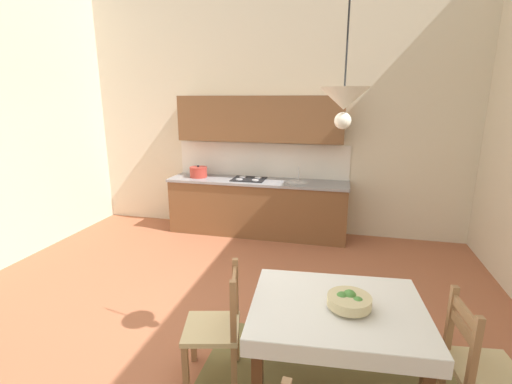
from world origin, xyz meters
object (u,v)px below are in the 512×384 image
Objects in this scene: dining_chair_window_side at (479,369)px; pendant_lamp at (344,100)px; kitchen_cabinetry at (258,182)px; dining_table at (337,322)px; dining_chair_tv_side at (217,327)px; fruit_bowl at (349,301)px.

pendant_lamp is (-0.96, 0.15, 1.70)m from dining_chair_window_side.
kitchen_cabinetry is 2.24× the size of dining_table.
dining_chair_tv_side is at bearing -170.91° from pendant_lamp.
kitchen_cabinetry is at bearing 112.92° from pendant_lamp.
dining_chair_tv_side is (0.45, -3.23, -0.41)m from kitchen_cabinetry.
fruit_bowl is (-0.85, 0.01, 0.37)m from dining_chair_window_side.
dining_chair_window_side is 1.82m from dining_chair_tv_side.
dining_chair_window_side and dining_chair_tv_side have the same top height.
kitchen_cabinetry is 3.49m from dining_table.
pendant_lamp is at bearing -67.08° from kitchen_cabinetry.
dining_chair_window_side is at bearing -2.06° from dining_table.
dining_chair_tv_side is 1.91m from pendant_lamp.
dining_chair_tv_side is at bearing -82.04° from kitchen_cabinetry.
dining_chair_tv_side is (-1.82, 0.02, 0.00)m from dining_chair_window_side.
kitchen_cabinetry is 3.59m from pendant_lamp.
dining_chair_window_side is 1.00× the size of dining_chair_tv_side.
dining_chair_window_side is 3.10× the size of fruit_bowl.
pendant_lamp is at bearing 9.09° from dining_chair_tv_side.
dining_table is 1.38× the size of dining_chair_tv_side.
fruit_bowl is (1.42, -3.24, -0.04)m from kitchen_cabinetry.
pendant_lamp is (-0.11, 0.15, 1.33)m from fruit_bowl.
dining_chair_tv_side is at bearing -179.01° from dining_table.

